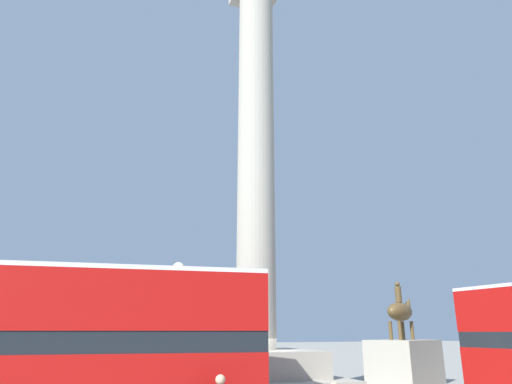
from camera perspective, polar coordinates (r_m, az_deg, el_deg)
name	(u,v)px	position (r m, az deg, el deg)	size (l,w,h in m)	color
monument_column	(256,250)	(20.18, 0.00, -7.21)	(6.37, 6.37, 21.81)	#A39E8E
bus_b	(47,344)	(13.82, -24.71, -16.88)	(11.66, 3.66, 4.46)	#A80F0C
equestrian_statue	(404,356)	(28.13, 18.00, -18.96)	(4.72, 4.19, 5.54)	#A39E8E
street_lamp	(176,324)	(16.61, -10.00, -15.89)	(0.45, 0.45, 5.15)	black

